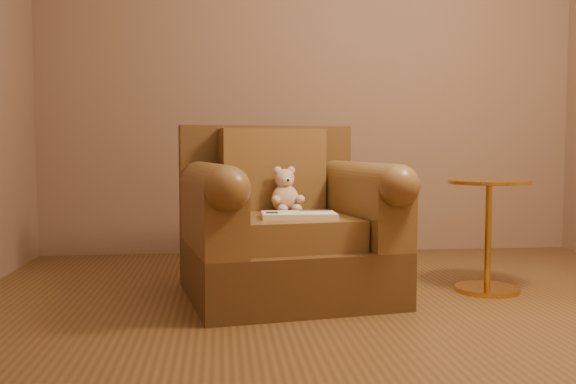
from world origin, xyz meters
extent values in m
plane|color=brown|center=(0.00, 0.00, 0.00)|extent=(4.00, 4.00, 0.00)
cube|color=#81634F|center=(0.00, 2.00, 1.35)|extent=(4.00, 0.02, 2.70)
cube|color=#51371B|center=(-0.34, 0.56, 0.14)|extent=(1.17, 1.13, 0.28)
cube|color=#51371B|center=(-0.41, 0.98, 0.60)|extent=(1.02, 0.28, 0.63)
cube|color=brown|center=(-0.33, 0.51, 0.36)|extent=(0.70, 0.80, 0.15)
cube|color=brown|center=(-0.39, 0.85, 0.66)|extent=(0.61, 0.26, 0.46)
cube|color=brown|center=(-0.73, 0.44, 0.45)|extent=(0.35, 0.88, 0.32)
cube|color=brown|center=(0.07, 0.58, 0.45)|extent=(0.35, 0.88, 0.32)
cylinder|color=brown|center=(-0.73, 0.44, 0.61)|extent=(0.35, 0.88, 0.20)
cylinder|color=brown|center=(0.07, 0.58, 0.61)|extent=(0.35, 0.88, 0.20)
ellipsoid|color=beige|center=(-0.33, 0.71, 0.51)|extent=(0.15, 0.13, 0.16)
sphere|color=beige|center=(-0.33, 0.71, 0.62)|extent=(0.11, 0.11, 0.11)
ellipsoid|color=beige|center=(-0.37, 0.71, 0.66)|extent=(0.04, 0.02, 0.04)
ellipsoid|color=beige|center=(-0.30, 0.73, 0.66)|extent=(0.04, 0.02, 0.04)
ellipsoid|color=beige|center=(-0.32, 0.66, 0.61)|extent=(0.05, 0.03, 0.04)
sphere|color=black|center=(-0.32, 0.65, 0.61)|extent=(0.02, 0.02, 0.02)
ellipsoid|color=beige|center=(-0.39, 0.63, 0.51)|extent=(0.05, 0.10, 0.05)
ellipsoid|color=beige|center=(-0.25, 0.66, 0.51)|extent=(0.05, 0.10, 0.05)
ellipsoid|color=beige|center=(-0.35, 0.61, 0.46)|extent=(0.06, 0.10, 0.05)
ellipsoid|color=beige|center=(-0.28, 0.62, 0.46)|extent=(0.06, 0.10, 0.05)
cube|color=beige|center=(-0.29, 0.38, 0.45)|extent=(0.37, 0.23, 0.03)
cube|color=white|center=(-0.39, 0.38, 0.46)|extent=(0.18, 0.23, 0.00)
cube|color=white|center=(-0.20, 0.38, 0.46)|extent=(0.18, 0.23, 0.00)
cube|color=beige|center=(-0.29, 0.38, 0.46)|extent=(0.01, 0.22, 0.00)
cube|color=#0F1638|center=(-0.43, 0.38, 0.47)|extent=(0.06, 0.08, 0.00)
cube|color=slate|center=(-0.20, 0.46, 0.47)|extent=(0.17, 0.05, 0.00)
cylinder|color=gold|center=(0.77, 0.56, 0.01)|extent=(0.35, 0.35, 0.03)
cylinder|color=gold|center=(0.77, 0.56, 0.31)|extent=(0.03, 0.03, 0.57)
cylinder|color=gold|center=(0.77, 0.56, 0.60)|extent=(0.44, 0.44, 0.02)
cylinder|color=gold|center=(0.77, 0.56, 0.59)|extent=(0.03, 0.03, 0.02)
camera|label=1|loc=(-0.68, -2.76, 0.79)|focal=40.00mm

